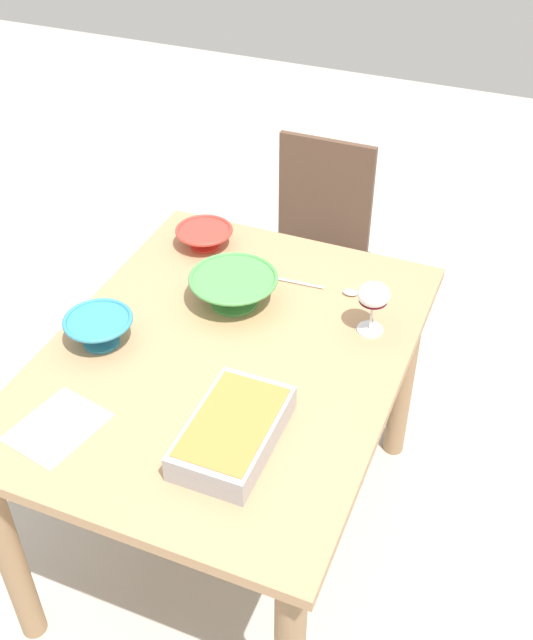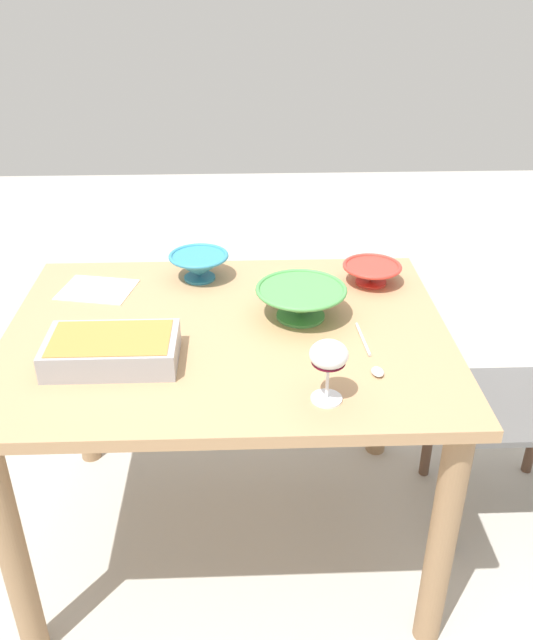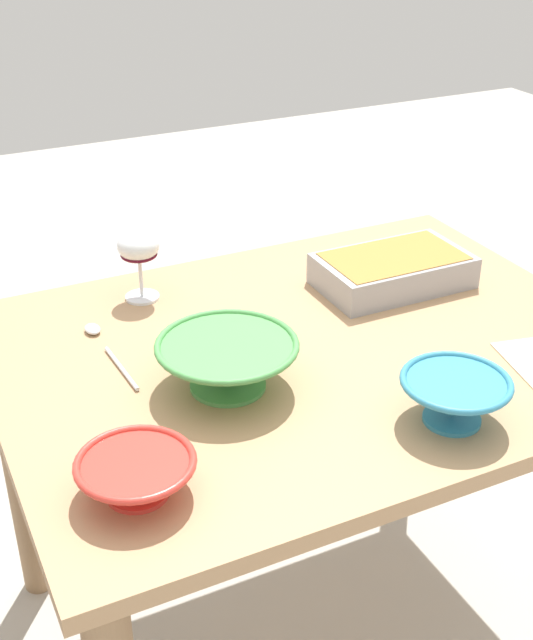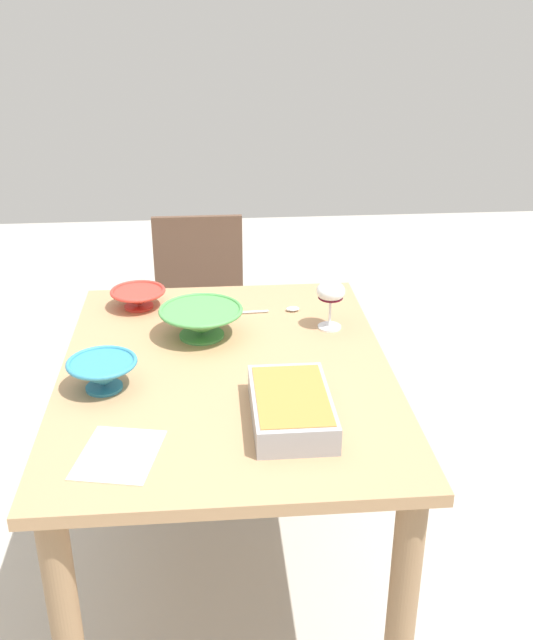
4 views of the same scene
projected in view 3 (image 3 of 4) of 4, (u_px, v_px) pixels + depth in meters
name	position (u px, v px, depth m)	size (l,w,h in m)	color
ground_plane	(303.00, 622.00, 2.03)	(8.00, 8.00, 0.00)	#B2ADA3
dining_table	(310.00, 399.00, 1.72)	(1.22, 0.93, 0.77)	tan
wine_glass	(139.00, 250.00, 1.77)	(0.09, 0.09, 0.16)	white
casserole_dish	(393.00, 269.00, 1.86)	(0.33, 0.19, 0.07)	#99999E
mixing_bowl	(136.00, 474.00, 1.25)	(0.18, 0.18, 0.06)	red
small_bowl	(454.00, 397.00, 1.41)	(0.19, 0.19, 0.08)	teal
serving_bowl	(227.00, 362.00, 1.50)	(0.26, 0.26, 0.09)	#4C994C
serving_spoon	(102.00, 342.00, 1.65)	(0.03, 0.27, 0.01)	silver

